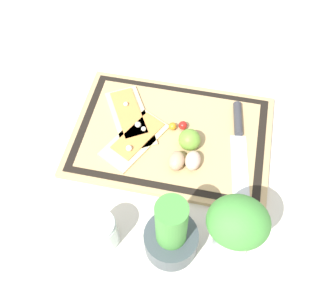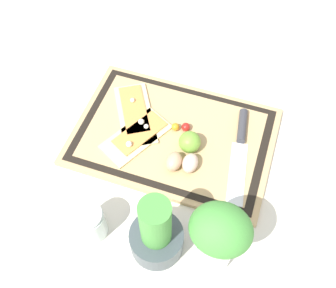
{
  "view_description": "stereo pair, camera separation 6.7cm",
  "coord_description": "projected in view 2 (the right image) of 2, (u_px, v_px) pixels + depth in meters",
  "views": [
    {
      "loc": [
        -0.11,
        0.57,
        0.86
      ],
      "look_at": [
        0.0,
        0.04,
        0.03
      ],
      "focal_mm": 42.0,
      "sensor_mm": 36.0,
      "label": 1
    },
    {
      "loc": [
        -0.17,
        0.55,
        0.86
      ],
      "look_at": [
        0.0,
        0.04,
        0.03
      ],
      "focal_mm": 42.0,
      "sensor_mm": 36.0,
      "label": 2
    }
  ],
  "objects": [
    {
      "name": "egg_brown",
      "position": [
        174.0,
        161.0,
        0.96
      ],
      "size": [
        0.04,
        0.05,
        0.04
      ],
      "primitive_type": "ellipsoid",
      "color": "tan",
      "rests_on": "cutting_board"
    },
    {
      "name": "ground_plane",
      "position": [
        173.0,
        138.0,
        1.04
      ],
      "size": [
        6.0,
        6.0,
        0.0
      ],
      "primitive_type": "plane",
      "color": "silver"
    },
    {
      "name": "sauce_jar",
      "position": [
        90.0,
        224.0,
        0.87
      ],
      "size": [
        0.07,
        0.07,
        0.09
      ],
      "color": "silver",
      "rests_on": "ground_plane"
    },
    {
      "name": "egg_pink",
      "position": [
        190.0,
        163.0,
        0.96
      ],
      "size": [
        0.04,
        0.05,
        0.04
      ],
      "primitive_type": "ellipsoid",
      "color": "beige",
      "rests_on": "cutting_board"
    },
    {
      "name": "cherry_tomato_yellow",
      "position": [
        176.0,
        127.0,
        1.02
      ],
      "size": [
        0.02,
        0.02,
        0.02
      ],
      "primitive_type": "sphere",
      "color": "orange",
      "rests_on": "cutting_board"
    },
    {
      "name": "lime",
      "position": [
        190.0,
        142.0,
        0.98
      ],
      "size": [
        0.06,
        0.06,
        0.06
      ],
      "primitive_type": "sphere",
      "color": "#70A838",
      "rests_on": "cutting_board"
    },
    {
      "name": "herb_glass",
      "position": [
        219.0,
        237.0,
        0.76
      ],
      "size": [
        0.12,
        0.11,
        0.22
      ],
      "color": "silver",
      "rests_on": "ground_plane"
    },
    {
      "name": "pizza_slice_far",
      "position": [
        137.0,
        136.0,
        1.01
      ],
      "size": [
        0.16,
        0.2,
        0.02
      ],
      "color": "beige",
      "rests_on": "cutting_board"
    },
    {
      "name": "herb_pot",
      "position": [
        156.0,
        234.0,
        0.82
      ],
      "size": [
        0.12,
        0.12,
        0.2
      ],
      "color": "#3D474C",
      "rests_on": "ground_plane"
    },
    {
      "name": "cherry_tomato_red",
      "position": [
        186.0,
        127.0,
        1.02
      ],
      "size": [
        0.02,
        0.02,
        0.02
      ],
      "primitive_type": "sphere",
      "color": "red",
      "rests_on": "cutting_board"
    },
    {
      "name": "knife",
      "position": [
        241.0,
        140.0,
        1.01
      ],
      "size": [
        0.07,
        0.28,
        0.02
      ],
      "color": "silver",
      "rests_on": "cutting_board"
    },
    {
      "name": "cutting_board",
      "position": [
        173.0,
        136.0,
        1.03
      ],
      "size": [
        0.51,
        0.35,
        0.02
      ],
      "color": "tan",
      "rests_on": "ground_plane"
    },
    {
      "name": "pizza_slice_near",
      "position": [
        135.0,
        113.0,
        1.05
      ],
      "size": [
        0.18,
        0.22,
        0.02
      ],
      "color": "beige",
      "rests_on": "cutting_board"
    }
  ]
}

